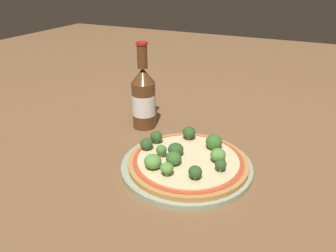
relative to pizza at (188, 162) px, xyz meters
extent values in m
plane|color=brown|center=(0.01, 0.02, -0.02)|extent=(3.00, 3.00, 0.00)
cylinder|color=#93A384|center=(0.00, 0.00, -0.01)|extent=(0.28, 0.28, 0.01)
cylinder|color=#B77F42|center=(0.00, 0.00, 0.00)|extent=(0.25, 0.25, 0.01)
cylinder|color=#B74728|center=(0.00, 0.00, 0.00)|extent=(0.23, 0.23, 0.00)
cylinder|color=beige|center=(0.00, 0.00, 0.01)|extent=(0.21, 0.21, 0.00)
cylinder|color=#89A866|center=(0.08, 0.03, 0.01)|extent=(0.01, 0.01, 0.01)
ellipsoid|color=#2D5123|center=(0.08, 0.03, 0.03)|extent=(0.03, 0.03, 0.02)
cylinder|color=#89A866|center=(-0.02, 0.05, 0.01)|extent=(0.01, 0.01, 0.01)
ellipsoid|color=#477A33|center=(-0.02, 0.05, 0.02)|extent=(0.02, 0.02, 0.02)
cylinder|color=#89A866|center=(-0.06, 0.05, 0.01)|extent=(0.01, 0.01, 0.01)
ellipsoid|color=#568E3D|center=(-0.06, 0.05, 0.02)|extent=(0.03, 0.03, 0.03)
cylinder|color=#89A866|center=(0.02, -0.06, 0.01)|extent=(0.01, 0.01, 0.01)
ellipsoid|color=#568E3D|center=(0.02, -0.06, 0.02)|extent=(0.03, 0.03, 0.03)
cylinder|color=#89A866|center=(-0.06, -0.04, 0.01)|extent=(0.01, 0.01, 0.01)
ellipsoid|color=#2D5123|center=(-0.06, -0.04, 0.02)|extent=(0.03, 0.03, 0.02)
cylinder|color=#89A866|center=(-0.02, -0.07, 0.01)|extent=(0.01, 0.01, 0.01)
ellipsoid|color=#2D5123|center=(-0.02, -0.07, 0.02)|extent=(0.02, 0.02, 0.02)
cylinder|color=#89A866|center=(0.00, 0.10, 0.01)|extent=(0.01, 0.01, 0.01)
ellipsoid|color=#2D5123|center=(0.00, 0.10, 0.02)|extent=(0.03, 0.03, 0.03)
cylinder|color=#89A866|center=(0.03, 0.09, 0.01)|extent=(0.01, 0.01, 0.01)
ellipsoid|color=#2D5123|center=(0.03, 0.09, 0.02)|extent=(0.03, 0.03, 0.03)
cylinder|color=#89A866|center=(-0.03, 0.02, 0.01)|extent=(0.01, 0.01, 0.01)
ellipsoid|color=#386628|center=(-0.03, 0.02, 0.02)|extent=(0.03, 0.03, 0.03)
cylinder|color=#89A866|center=(0.06, -0.03, 0.01)|extent=(0.01, 0.01, 0.01)
ellipsoid|color=#386628|center=(0.06, -0.03, 0.02)|extent=(0.04, 0.04, 0.03)
cylinder|color=#89A866|center=(0.00, 0.03, 0.01)|extent=(0.01, 0.01, 0.01)
ellipsoid|color=#2D5123|center=(0.00, 0.03, 0.02)|extent=(0.03, 0.03, 0.03)
cylinder|color=#89A866|center=(-0.07, 0.01, 0.01)|extent=(0.01, 0.01, 0.01)
ellipsoid|color=#568E3D|center=(-0.07, 0.01, 0.02)|extent=(0.03, 0.03, 0.02)
cylinder|color=#563319|center=(0.14, 0.18, 0.04)|extent=(0.06, 0.06, 0.12)
cylinder|color=silver|center=(0.14, 0.18, 0.04)|extent=(0.06, 0.06, 0.05)
cone|color=#563319|center=(0.14, 0.18, 0.12)|extent=(0.06, 0.06, 0.04)
cylinder|color=#563319|center=(0.14, 0.18, 0.17)|extent=(0.03, 0.03, 0.06)
cylinder|color=red|center=(0.14, 0.18, 0.20)|extent=(0.03, 0.03, 0.01)
camera|label=1|loc=(-0.54, -0.21, 0.36)|focal=35.00mm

